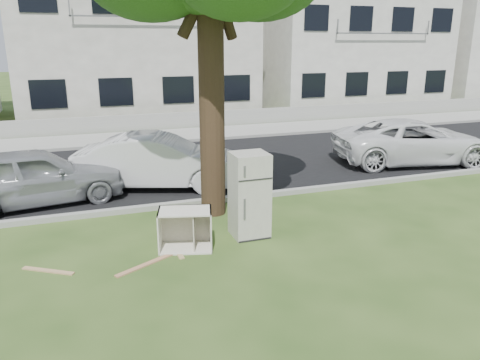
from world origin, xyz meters
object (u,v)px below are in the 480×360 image
object	(u,v)px
car_right	(414,141)
car_left	(35,176)
fridge	(249,195)
cabinet	(185,229)
car_center	(159,161)

from	to	relation	value
car_right	car_left	world-z (taller)	car_right
fridge	cabinet	size ratio (longest dim) A/B	1.73
car_center	car_right	distance (m)	8.01
cabinet	car_right	distance (m)	9.14
fridge	car_center	bearing A→B (deg)	105.93
car_right	car_left	xyz separation A→B (m)	(-10.99, -0.33, -0.00)
car_right	cabinet	bearing A→B (deg)	127.30
cabinet	car_right	bearing A→B (deg)	40.51
cabinet	car_center	distance (m)	4.02
fridge	cabinet	xyz separation A→B (m)	(-1.33, -0.20, -0.46)
cabinet	car_right	size ratio (longest dim) A/B	0.20
car_center	car_left	world-z (taller)	car_center
car_left	fridge	bearing A→B (deg)	-138.57
cabinet	car_left	world-z (taller)	car_left
car_right	car_left	size ratio (longest dim) A/B	1.23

